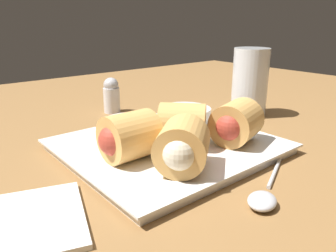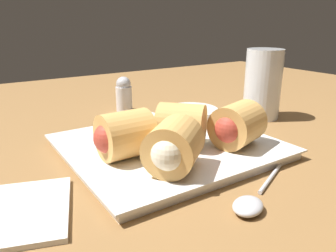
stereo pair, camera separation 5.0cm
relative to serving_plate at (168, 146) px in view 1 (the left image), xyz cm
name	(u,v)px [view 1 (the left image)]	position (x,y,z in cm)	size (l,w,h in cm)	color
table_surface	(149,156)	(-2.04, 2.14, -1.76)	(180.00, 140.00, 2.00)	olive
serving_plate	(168,146)	(0.00, 0.00, 0.00)	(29.22, 26.65, 1.50)	white
roll_front_left	(127,137)	(-8.09, -1.52, 3.85)	(7.55, 6.30, 6.21)	#DBA356
roll_front_right	(235,123)	(7.09, -6.64, 3.85)	(8.18, 7.83, 6.21)	#DBA356
roll_back_left	(182,147)	(-4.94, -8.54, 3.85)	(8.91, 8.88, 6.21)	#DBA356
roll_back_right	(179,125)	(0.45, -1.95, 3.85)	(8.91, 8.93, 6.21)	#DBA356
dipping_bowl_near	(134,126)	(-1.58, 6.49, 1.98)	(9.38, 9.38, 2.27)	silver
dipping_bowl_far	(185,114)	(9.25, 6.51, 1.98)	(9.38, 9.38, 2.27)	silver
spoon	(264,197)	(-1.08, -17.60, -0.13)	(14.54, 7.84, 1.36)	silver
napkin	(7,226)	(-23.86, -4.95, -0.46)	(17.23, 15.89, 0.60)	silver
drinking_glass	(250,82)	(25.24, 4.69, 5.98)	(7.05, 7.05, 13.49)	silver
salt_shaker	(112,95)	(4.62, 24.16, 2.90)	(3.43, 3.43, 7.37)	silver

